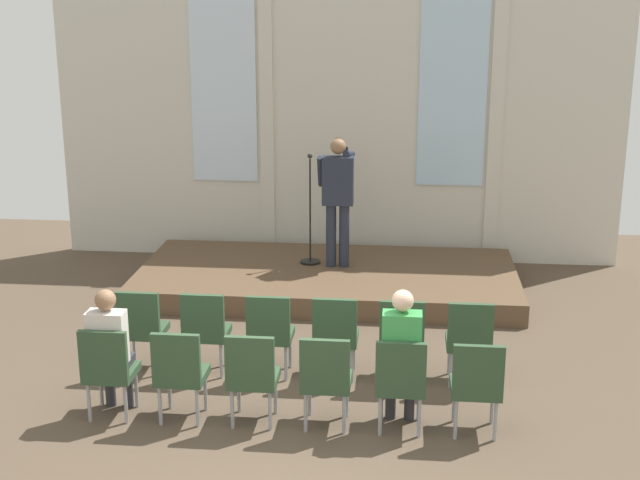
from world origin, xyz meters
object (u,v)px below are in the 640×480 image
(chair_r0_c0, at_px, (142,325))
(chair_r1_c3, at_px, (326,376))
(chair_r0_c3, at_px, (335,332))
(chair_r0_c5, at_px, (469,337))
(chair_r1_c1, at_px, (180,370))
(chair_r0_c2, at_px, (270,330))
(mic_stand, at_px, (310,240))
(chair_r1_c0, at_px, (108,367))
(chair_r0_c1, at_px, (205,327))
(audience_r1_c4, at_px, (401,352))
(chair_r0_c4, at_px, (402,335))
(chair_r1_c5, at_px, (477,382))
(chair_r1_c4, at_px, (401,379))
(audience_r1_c0, at_px, (110,345))
(chair_r1_c2, at_px, (252,373))
(speaker, at_px, (338,193))

(chair_r0_c0, xyz_separation_m, chair_r1_c3, (2.08, -1.09, 0.00))
(chair_r0_c0, relative_size, chair_r0_c3, 1.00)
(chair_r0_c5, height_order, chair_r1_c1, same)
(chair_r0_c2, relative_size, chair_r0_c5, 1.00)
(mic_stand, height_order, chair_r1_c3, mic_stand)
(chair_r1_c0, bearing_deg, chair_r0_c1, 57.58)
(chair_r0_c5, relative_size, audience_r1_c4, 0.68)
(chair_r1_c3, bearing_deg, chair_r0_c2, 122.42)
(chair_r0_c0, distance_m, chair_r0_c4, 2.77)
(audience_r1_c4, bearing_deg, chair_r1_c1, -177.85)
(chair_r0_c1, distance_m, audience_r1_c4, 2.33)
(chair_r1_c0, bearing_deg, audience_r1_c4, 1.61)
(chair_r0_c2, bearing_deg, chair_r1_c5, -27.69)
(mic_stand, xyz_separation_m, chair_r1_c3, (0.61, -4.25, -0.09))
(chair_r1_c4, bearing_deg, audience_r1_c4, 90.00)
(chair_r0_c4, bearing_deg, chair_r0_c0, 180.00)
(chair_r1_c1, bearing_deg, audience_r1_c0, 173.18)
(chair_r1_c3, bearing_deg, chair_r0_c3, 90.00)
(chair_r0_c4, relative_size, audience_r1_c4, 0.68)
(chair_r0_c3, height_order, chair_r0_c4, same)
(chair_r0_c0, bearing_deg, chair_r1_c2, -38.21)
(chair_r0_c1, bearing_deg, chair_r1_c4, -27.69)
(speaker, height_order, chair_r0_c3, speaker)
(chair_r1_c3, relative_size, chair_r1_c4, 1.00)
(mic_stand, xyz_separation_m, chair_r0_c3, (0.61, -3.16, -0.09))
(speaker, bearing_deg, audience_r1_c4, -77.34)
(chair_r1_c3, bearing_deg, chair_r0_c1, 141.79)
(audience_r1_c0, height_order, chair_r1_c5, audience_r1_c0)
(audience_r1_c4, xyz_separation_m, chair_r1_c5, (0.69, -0.08, -0.23))
(chair_r0_c5, distance_m, chair_r1_c1, 2.98)
(mic_stand, relative_size, chair_r1_c3, 1.65)
(chair_r0_c4, distance_m, chair_r0_c5, 0.69)
(mic_stand, xyz_separation_m, chair_r0_c0, (-1.47, -3.16, -0.09))
(chair_r1_c2, distance_m, chair_r1_c5, 2.08)
(chair_r0_c2, height_order, audience_r1_c0, audience_r1_c0)
(chair_r0_c1, relative_size, chair_r0_c3, 1.00)
(chair_r0_c3, height_order, chair_r1_c3, same)
(chair_r0_c3, relative_size, chair_r1_c5, 1.00)
(speaker, bearing_deg, chair_r0_c1, -110.78)
(chair_r1_c1, bearing_deg, audience_r1_c4, 2.15)
(chair_r0_c2, xyz_separation_m, chair_r1_c3, (0.69, -1.09, 0.00))
(audience_r1_c0, height_order, audience_r1_c4, audience_r1_c4)
(chair_r1_c1, height_order, chair_r1_c5, same)
(chair_r0_c2, bearing_deg, audience_r1_c4, -36.16)
(speaker, distance_m, chair_r0_c3, 3.17)
(speaker, xyz_separation_m, chair_r0_c4, (0.92, -3.07, -0.79))
(speaker, height_order, chair_r0_c1, speaker)
(chair_r0_c4, relative_size, chair_r1_c4, 1.00)
(mic_stand, height_order, chair_r1_c2, mic_stand)
(mic_stand, distance_m, chair_r1_c5, 4.70)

